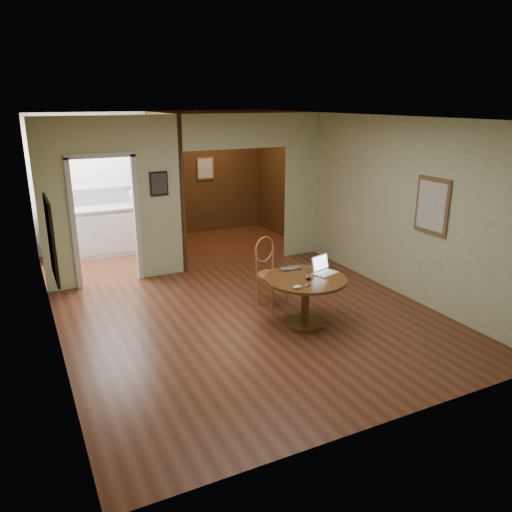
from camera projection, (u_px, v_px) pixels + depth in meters
name	position (u px, v px, depth m)	size (l,w,h in m)	color
floor	(258.00, 323.00, 6.83)	(5.00, 5.00, 0.00)	#4E2316
room_shell	(158.00, 196.00, 8.90)	(5.20, 7.50, 5.00)	silver
dining_table	(306.00, 290.00, 6.64)	(1.09, 1.09, 0.68)	brown
chair	(269.00, 267.00, 7.35)	(0.55, 0.55, 1.02)	#9E6F38
open_laptop	(323.00, 268.00, 6.77)	(0.37, 0.36, 0.22)	white
closed_laptop	(292.00, 269.00, 6.86)	(0.31, 0.20, 0.02)	#B8B7BD
mouse	(297.00, 287.00, 6.20)	(0.11, 0.06, 0.05)	white
wine_glass	(309.00, 276.00, 6.49)	(0.09, 0.09, 0.10)	white
pen	(308.00, 286.00, 6.28)	(0.01, 0.01, 0.14)	#0C1055
kitchen_cabinet	(100.00, 231.00, 9.71)	(2.06, 0.60, 0.94)	silver
grocery_bag	(137.00, 196.00, 9.84)	(0.34, 0.29, 0.34)	#C4BA8F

